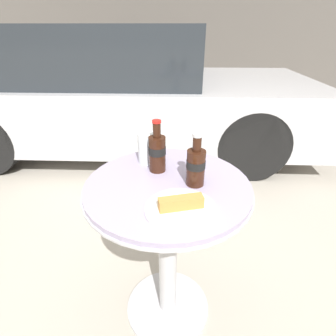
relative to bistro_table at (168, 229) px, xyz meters
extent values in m
plane|color=#A8A093|center=(0.00, 0.00, -0.55)|extent=(30.00, 30.00, 0.00)
cylinder|color=#B7B7BC|center=(0.00, 0.00, -0.54)|extent=(0.43, 0.43, 0.02)
cylinder|color=#B7B7BC|center=(0.00, 0.00, -0.16)|extent=(0.08, 0.08, 0.74)
cylinder|color=#B7B7BC|center=(0.00, 0.00, 0.21)|extent=(0.66, 0.66, 0.01)
cylinder|color=#9E93B2|center=(0.00, 0.00, 0.22)|extent=(0.65, 0.65, 0.02)
cylinder|color=#33190F|center=(0.11, 0.00, 0.30)|extent=(0.07, 0.07, 0.14)
cylinder|color=black|center=(0.11, 0.00, 0.32)|extent=(0.07, 0.07, 0.03)
cylinder|color=#33190F|center=(0.11, 0.00, 0.40)|extent=(0.03, 0.03, 0.06)
cylinder|color=silver|center=(0.11, 0.00, 0.43)|extent=(0.04, 0.04, 0.01)
cylinder|color=#33190F|center=(-0.05, 0.10, 0.31)|extent=(0.07, 0.07, 0.15)
cylinder|color=black|center=(-0.05, 0.10, 0.32)|extent=(0.07, 0.07, 0.03)
cylinder|color=#33190F|center=(-0.05, 0.10, 0.41)|extent=(0.03, 0.03, 0.06)
cylinder|color=red|center=(-0.05, 0.10, 0.45)|extent=(0.04, 0.04, 0.01)
cylinder|color=black|center=(-0.10, 0.18, 0.29)|extent=(0.07, 0.07, 0.11)
cylinder|color=silver|center=(-0.10, 0.18, 0.30)|extent=(0.08, 0.08, 0.14)
cylinder|color=white|center=(0.05, -0.17, 0.24)|extent=(0.24, 0.24, 0.01)
cube|color=white|center=(0.05, -0.17, 0.24)|extent=(0.20, 0.20, 0.00)
cube|color=#B77F3D|center=(0.05, -0.17, 0.27)|extent=(0.15, 0.07, 0.04)
cube|color=#B7B7BC|center=(-0.55, 2.19, -0.05)|extent=(4.14, 1.75, 0.61)
cube|color=#23282D|center=(-0.76, 2.19, 0.52)|extent=(1.99, 1.54, 0.54)
cylinder|color=black|center=(0.74, 2.96, -0.21)|extent=(0.67, 0.21, 0.67)
cylinder|color=black|center=(0.74, 1.42, -0.21)|extent=(0.67, 0.21, 0.67)
cylinder|color=black|center=(-1.83, 2.96, -0.21)|extent=(0.67, 0.21, 0.67)
camera|label=1|loc=(0.04, -0.87, 0.77)|focal=28.00mm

